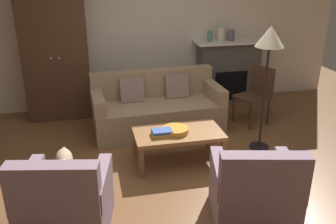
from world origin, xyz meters
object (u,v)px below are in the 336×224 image
at_px(couch, 157,109).
at_px(mantel_vase_jade, 210,36).
at_px(fireplace, 228,71).
at_px(side_chair_wooden, 257,91).
at_px(mantel_vase_slate, 231,35).
at_px(dog, 64,162).
at_px(mantel_vase_cream, 221,34).
at_px(coffee_table, 178,136).
at_px(book_stack, 162,133).
at_px(fruit_bowl, 175,130).
at_px(armoire, 56,55).
at_px(armchair_near_right, 254,194).
at_px(floor_lamp, 270,44).
at_px(armchair_near_left, 65,204).

height_order(couch, mantel_vase_jade, mantel_vase_jade).
height_order(fireplace, side_chair_wooden, fireplace).
relative_size(mantel_vase_slate, dog, 0.31).
bearing_deg(mantel_vase_cream, side_chair_wooden, -76.16).
bearing_deg(dog, fireplace, 37.46).
bearing_deg(coffee_table, mantel_vase_jade, 62.18).
distance_m(mantel_vase_cream, dog, 3.55).
bearing_deg(coffee_table, couch, 93.36).
relative_size(side_chair_wooden, dog, 1.57).
bearing_deg(fireplace, dog, -142.54).
bearing_deg(mantel_vase_cream, coffee_table, -122.11).
distance_m(book_stack, side_chair_wooden, 2.02).
xyz_separation_m(couch, fruit_bowl, (0.02, -1.08, 0.13)).
relative_size(fireplace, dog, 2.19).
bearing_deg(mantel_vase_jade, armoire, -178.66).
xyz_separation_m(fruit_bowl, side_chair_wooden, (1.55, 1.00, 0.06)).
distance_m(coffee_table, mantel_vase_cream, 2.52).
distance_m(side_chair_wooden, dog, 3.12).
height_order(couch, side_chair_wooden, side_chair_wooden).
height_order(fireplace, armoire, armoire).
distance_m(couch, dog, 1.79).
distance_m(fireplace, coffee_table, 2.49).
relative_size(fruit_bowl, mantel_vase_slate, 1.79).
height_order(couch, armchair_near_right, armchair_near_right).
bearing_deg(mantel_vase_jade, floor_lamp, -85.98).
xyz_separation_m(mantel_vase_jade, floor_lamp, (0.13, -1.88, 0.22)).
xyz_separation_m(book_stack, dog, (-1.17, -0.08, -0.21)).
xyz_separation_m(armchair_near_right, floor_lamp, (0.77, 1.44, 1.12)).
bearing_deg(dog, book_stack, 4.06).
distance_m(couch, mantel_vase_slate, 1.98).
bearing_deg(mantel_vase_jade, armchair_near_right, -100.95).
bearing_deg(armchair_near_left, couch, 59.40).
xyz_separation_m(couch, mantel_vase_jade, (1.12, 0.94, 0.90)).
bearing_deg(fruit_bowl, mantel_vase_slate, 53.84).
xyz_separation_m(mantel_vase_slate, armchair_near_left, (-2.77, -3.09, -0.89)).
xyz_separation_m(book_stack, mantel_vase_jade, (1.28, 2.06, 0.76)).
relative_size(fruit_bowl, book_stack, 1.29).
height_order(couch, mantel_vase_slate, mantel_vase_slate).
height_order(fireplace, mantel_vase_cream, mantel_vase_cream).
bearing_deg(mantel_vase_cream, fruit_bowl, -122.69).
bearing_deg(book_stack, armchair_near_right, -62.95).
height_order(mantel_vase_slate, armchair_near_right, mantel_vase_slate).
distance_m(mantel_vase_jade, armchair_near_left, 4.01).
distance_m(armchair_near_right, floor_lamp, 1.98).
bearing_deg(mantel_vase_slate, fireplace, 90.00).
relative_size(couch, armchair_near_left, 2.15).
bearing_deg(fruit_bowl, side_chair_wooden, 32.81).
bearing_deg(floor_lamp, fruit_bowl, -173.21).
bearing_deg(mantel_vase_cream, armoire, -178.76).
height_order(armoire, floor_lamp, armoire).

